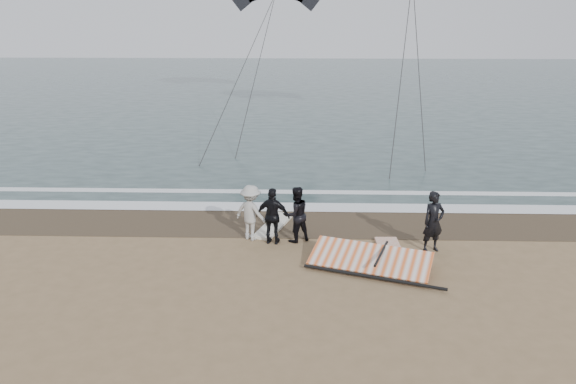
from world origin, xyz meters
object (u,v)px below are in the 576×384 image
board_white (392,255)px  board_cream (274,226)px  man_main (433,222)px  sail_rig (367,259)px

board_white → board_cream: board_white is taller
man_main → board_white: size_ratio=0.76×
man_main → board_white: man_main is taller
man_main → sail_rig: 2.41m
man_main → board_cream: man_main is taller
board_cream → sail_rig: (2.80, -2.79, 0.15)m
board_white → board_cream: (-3.60, 2.18, -0.00)m
man_main → sail_rig: bearing=-173.0°
man_main → board_white: (-1.23, -0.46, -0.89)m
board_cream → sail_rig: bearing=-26.7°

